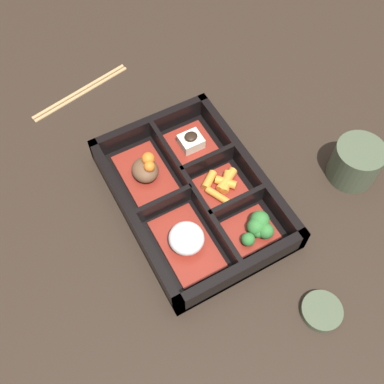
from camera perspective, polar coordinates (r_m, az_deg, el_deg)
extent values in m
plane|color=black|center=(0.74, 0.00, -0.99)|extent=(3.00, 3.00, 0.00)
cube|color=black|center=(0.74, 0.00, -0.80)|extent=(0.32, 0.22, 0.01)
cube|color=black|center=(0.75, 7.01, 3.23)|extent=(0.32, 0.01, 0.05)
cube|color=black|center=(0.70, -7.53, -3.59)|extent=(0.32, 0.01, 0.05)
cube|color=black|center=(0.67, 6.39, -9.93)|extent=(0.01, 0.22, 0.05)
cube|color=black|center=(0.80, -5.29, 8.15)|extent=(0.01, 0.22, 0.05)
cube|color=black|center=(0.72, -0.11, -0.11)|extent=(0.29, 0.01, 0.05)
cube|color=black|center=(0.71, 5.55, -1.82)|extent=(0.01, 0.10, 0.05)
cube|color=black|center=(0.75, 1.90, 3.53)|extent=(0.01, 0.10, 0.05)
cube|color=black|center=(0.71, -3.52, -1.72)|extent=(0.01, 0.10, 0.05)
cube|color=maroon|center=(0.69, -0.69, -6.67)|extent=(0.12, 0.07, 0.01)
ellipsoid|color=silver|center=(0.67, -0.71, -5.90)|extent=(0.05, 0.05, 0.04)
cube|color=maroon|center=(0.76, -5.86, 2.07)|extent=(0.12, 0.07, 0.01)
ellipsoid|color=brown|center=(0.74, -5.98, 2.79)|extent=(0.05, 0.04, 0.03)
sphere|color=#D1661E|center=(0.72, -5.42, 3.24)|extent=(0.02, 0.02, 0.02)
sphere|color=#D1661E|center=(0.73, -5.58, 4.23)|extent=(0.02, 0.02, 0.02)
cube|color=maroon|center=(0.71, 7.27, -5.00)|extent=(0.07, 0.08, 0.01)
sphere|color=#2D6B2D|center=(0.69, 7.13, -6.00)|extent=(0.02, 0.02, 0.02)
sphere|color=#2D6B2D|center=(0.69, 9.35, -4.90)|extent=(0.03, 0.03, 0.03)
sphere|color=#2D6B2D|center=(0.69, 8.41, -4.98)|extent=(0.02, 0.02, 0.02)
sphere|color=#2D6B2D|center=(0.69, 8.09, -4.39)|extent=(0.03, 0.03, 0.03)
sphere|color=#2D6B2D|center=(0.70, 8.58, -3.57)|extent=(0.03, 0.03, 0.03)
cube|color=maroon|center=(0.74, 3.56, 0.45)|extent=(0.07, 0.08, 0.01)
cylinder|color=orange|center=(0.74, 4.42, 1.55)|extent=(0.03, 0.05, 0.01)
cylinder|color=orange|center=(0.74, 4.32, 1.22)|extent=(0.04, 0.03, 0.01)
cylinder|color=orange|center=(0.74, 2.18, 1.52)|extent=(0.03, 0.03, 0.01)
cylinder|color=orange|center=(0.72, 3.26, -0.45)|extent=(0.04, 0.03, 0.01)
cylinder|color=orange|center=(0.74, 4.37, 1.29)|extent=(0.04, 0.04, 0.01)
cube|color=maroon|center=(0.79, -0.13, 5.87)|extent=(0.09, 0.08, 0.01)
cube|color=beige|center=(0.78, -0.13, 6.42)|extent=(0.03, 0.04, 0.02)
ellipsoid|color=black|center=(0.77, -0.13, 7.07)|extent=(0.02, 0.02, 0.01)
cylinder|color=#424C38|center=(0.79, 20.06, 3.56)|extent=(0.08, 0.08, 0.07)
cylinder|color=#597A38|center=(0.76, 20.74, 4.86)|extent=(0.07, 0.07, 0.01)
cylinder|color=#A87F51|center=(0.91, -13.83, 12.16)|extent=(0.05, 0.21, 0.01)
cylinder|color=#A87F51|center=(0.91, -14.15, 12.46)|extent=(0.05, 0.21, 0.01)
cylinder|color=#424C38|center=(0.69, 16.13, -14.32)|extent=(0.06, 0.06, 0.01)
cylinder|color=black|center=(0.68, 16.22, -14.22)|extent=(0.04, 0.04, 0.00)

